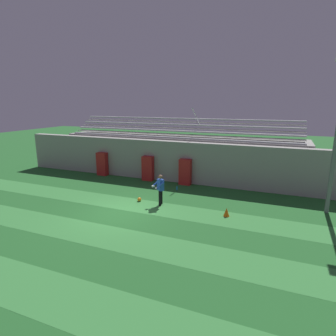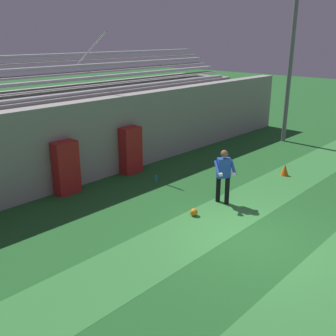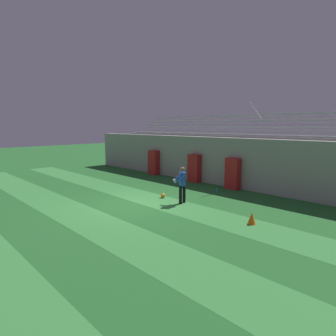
# 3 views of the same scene
# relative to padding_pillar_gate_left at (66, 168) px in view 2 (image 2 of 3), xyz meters

# --- Properties ---
(ground_plane) EXTENTS (80.00, 80.00, 0.00)m
(ground_plane) POSITION_rel_padding_pillar_gate_left_xyz_m (1.38, -5.95, -0.86)
(ground_plane) COLOR #236028
(turf_stripe_far) EXTENTS (28.00, 1.82, 0.01)m
(turf_stripe_far) POSITION_rel_padding_pillar_gate_left_xyz_m (1.38, -4.68, -0.86)
(turf_stripe_far) COLOR #38843D
(turf_stripe_far) RESTS_ON ground
(back_wall) EXTENTS (24.00, 0.60, 2.80)m
(back_wall) POSITION_rel_padding_pillar_gate_left_xyz_m (1.38, 0.55, 0.54)
(back_wall) COLOR #999691
(back_wall) RESTS_ON ground
(padding_pillar_gate_left) EXTENTS (0.79, 0.44, 1.72)m
(padding_pillar_gate_left) POSITION_rel_padding_pillar_gate_left_xyz_m (0.00, 0.00, 0.00)
(padding_pillar_gate_left) COLOR #B21E1E
(padding_pillar_gate_left) RESTS_ON ground
(padding_pillar_gate_right) EXTENTS (0.79, 0.44, 1.72)m
(padding_pillar_gate_right) POSITION_rel_padding_pillar_gate_left_xyz_m (2.76, 0.00, 0.00)
(padding_pillar_gate_right) COLOR #B21E1E
(padding_pillar_gate_right) RESTS_ON ground
(bleacher_stand) EXTENTS (18.00, 3.35, 5.03)m
(bleacher_stand) POSITION_rel_padding_pillar_gate_left_xyz_m (1.38, 2.54, 0.64)
(bleacher_stand) COLOR #999691
(bleacher_stand) RESTS_ON ground
(floodlight_pole) EXTENTS (0.90, 0.36, 7.63)m
(floodlight_pole) POSITION_rel_padding_pillar_gate_left_xyz_m (10.92, -1.92, 4.00)
(floodlight_pole) COLOR slate
(floodlight_pole) RESTS_ON ground
(goalkeeper) EXTENTS (0.74, 0.73, 1.67)m
(goalkeeper) POSITION_rel_padding_pillar_gate_left_xyz_m (2.77, -4.13, 0.09)
(goalkeeper) COLOR black
(goalkeeper) RESTS_ON ground
(soccer_ball) EXTENTS (0.22, 0.22, 0.22)m
(soccer_ball) POSITION_rel_padding_pillar_gate_left_xyz_m (1.47, -4.08, -0.75)
(soccer_ball) COLOR orange
(soccer_ball) RESTS_ON ground
(traffic_cone) EXTENTS (0.30, 0.30, 0.42)m
(traffic_cone) POSITION_rel_padding_pillar_gate_left_xyz_m (6.36, -4.34, -0.65)
(traffic_cone) COLOR orange
(traffic_cone) RESTS_ON ground
(water_bottle) EXTENTS (0.07, 0.07, 0.24)m
(water_bottle) POSITION_rel_padding_pillar_gate_left_xyz_m (2.69, -1.36, -0.74)
(water_bottle) COLOR #1E8CD8
(water_bottle) RESTS_ON ground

